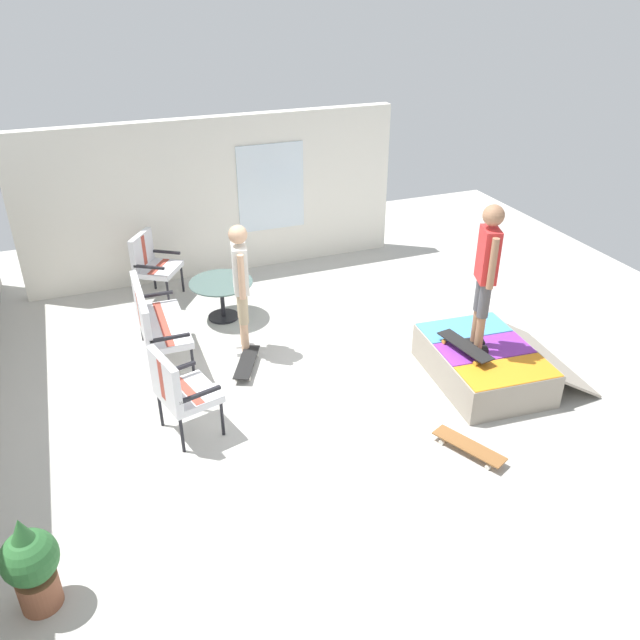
{
  "coord_description": "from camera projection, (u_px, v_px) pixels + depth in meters",
  "views": [
    {
      "loc": [
        -5.94,
        2.52,
        4.45
      ],
      "look_at": [
        0.38,
        0.05,
        0.7
      ],
      "focal_mm": 35.88,
      "sensor_mm": 36.0,
      "label": 1
    }
  ],
  "objects": [
    {
      "name": "house_facade",
      "position": [
        216.0,
        198.0,
        10.13
      ],
      "size": [
        0.23,
        6.0,
        2.51
      ],
      "color": "white",
      "rests_on": "ground_plane"
    },
    {
      "name": "person_skater",
      "position": [
        486.0,
        267.0,
        7.17
      ],
      "size": [
        0.46,
        0.32,
        1.78
      ],
      "color": "black",
      "rests_on": "skate_ramp"
    },
    {
      "name": "skateboard_on_ramp",
      "position": [
        465.0,
        346.0,
        7.54
      ],
      "size": [
        0.82,
        0.32,
        0.1
      ],
      "color": "black",
      "rests_on": "skate_ramp"
    },
    {
      "name": "ground_plane",
      "position": [
        335.0,
        387.0,
        7.82
      ],
      "size": [
        12.0,
        12.0,
        0.1
      ],
      "primitive_type": "cube",
      "color": "beige"
    },
    {
      "name": "skateboard_spare",
      "position": [
        469.0,
        446.0,
        6.65
      ],
      "size": [
        0.81,
        0.52,
        0.1
      ],
      "color": "brown",
      "rests_on": "ground_plane"
    },
    {
      "name": "potted_plant",
      "position": [
        31.0,
        563.0,
        4.88
      ],
      "size": [
        0.44,
        0.44,
        0.92
      ],
      "color": "brown",
      "rests_on": "ground_plane"
    },
    {
      "name": "patio_table",
      "position": [
        222.0,
        292.0,
        9.08
      ],
      "size": [
        0.9,
        0.9,
        0.57
      ],
      "color": "black",
      "rests_on": "ground_plane"
    },
    {
      "name": "skate_ramp",
      "position": [
        485.0,
        363.0,
        7.79
      ],
      "size": [
        1.72,
        1.86,
        0.45
      ],
      "color": "gray",
      "rests_on": "ground_plane"
    },
    {
      "name": "patio_chair_near_house",
      "position": [
        151.0,
        260.0,
        9.55
      ],
      "size": [
        0.82,
        0.8,
        1.02
      ],
      "color": "black",
      "rests_on": "ground_plane"
    },
    {
      "name": "person_watching",
      "position": [
        241.0,
        280.0,
        7.98
      ],
      "size": [
        0.47,
        0.29,
        1.75
      ],
      "color": "silver",
      "rests_on": "ground_plane"
    },
    {
      "name": "patio_chair_by_wall",
      "position": [
        178.0,
        387.0,
        6.67
      ],
      "size": [
        0.74,
        0.69,
        1.02
      ],
      "color": "black",
      "rests_on": "ground_plane"
    },
    {
      "name": "skateboard_by_bench",
      "position": [
        247.0,
        362.0,
        8.06
      ],
      "size": [
        0.81,
        0.53,
        0.1
      ],
      "color": "black",
      "rests_on": "ground_plane"
    },
    {
      "name": "patio_bench",
      "position": [
        153.0,
        318.0,
        7.98
      ],
      "size": [
        1.25,
        0.56,
        1.02
      ],
      "color": "black",
      "rests_on": "ground_plane"
    }
  ]
}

